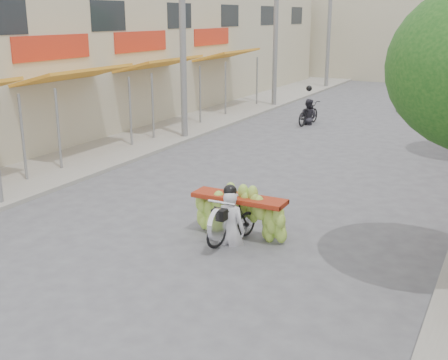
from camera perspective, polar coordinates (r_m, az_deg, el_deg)
ground at (r=9.70m, az=-13.79°, el=-12.56°), size 120.00×120.00×0.00m
sidewalk_left at (r=25.23m, az=-3.58°, el=5.95°), size 4.00×60.00×0.12m
shophouse_row_left at (r=26.99m, az=-14.19°, el=12.47°), size 9.77×40.00×6.00m
far_building at (r=44.66m, az=20.58°, el=13.95°), size 20.00×6.00×7.00m
utility_pole_mid at (r=21.43m, az=-4.22°, el=14.76°), size 0.60×0.24×8.00m
utility_pole_far at (r=29.48m, az=5.28°, el=15.17°), size 0.60×0.24×8.00m
utility_pole_back at (r=37.96m, az=10.64°, el=15.23°), size 0.60×0.24×8.00m
banana_motorbike at (r=11.81m, az=1.09°, el=-2.82°), size 2.20×1.76×2.19m
bg_motorbike_a at (r=25.00m, az=8.56°, el=7.25°), size 0.83×1.80×1.95m
bg_motorbike_b at (r=29.45m, az=18.18°, el=8.22°), size 1.22×1.72×1.95m
bg_motorbike_c at (r=34.31m, az=19.19°, el=9.06°), size 1.30×1.92×1.95m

